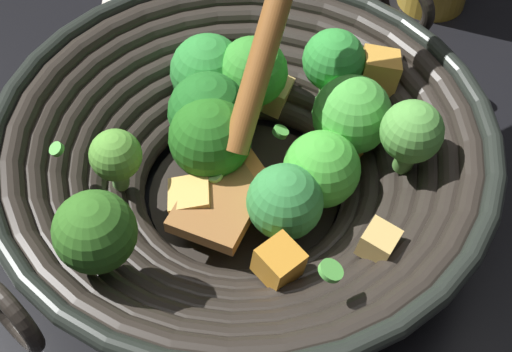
# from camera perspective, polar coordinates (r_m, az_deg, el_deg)

# --- Properties ---
(ground_plane) EXTENTS (4.00, 4.00, 0.00)m
(ground_plane) POSITION_cam_1_polar(r_m,az_deg,el_deg) (0.55, -0.97, -2.00)
(ground_plane) COLOR black
(wok) EXTENTS (0.35, 0.35, 0.24)m
(wok) POSITION_cam_1_polar(r_m,az_deg,el_deg) (0.51, -0.87, 1.89)
(wok) COLOR black
(wok) RESTS_ON ground
(garlic_bulb) EXTENTS (0.04, 0.04, 0.04)m
(garlic_bulb) POSITION_cam_1_polar(r_m,az_deg,el_deg) (0.70, -10.28, 12.91)
(garlic_bulb) COLOR silver
(garlic_bulb) RESTS_ON ground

